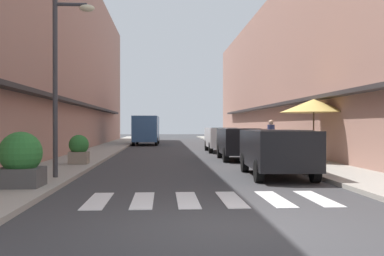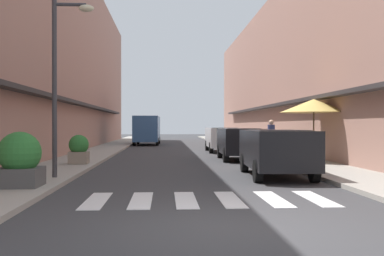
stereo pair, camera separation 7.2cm
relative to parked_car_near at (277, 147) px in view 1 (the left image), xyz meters
name	(u,v)px [view 1 (the left image)]	position (x,y,z in m)	size (l,w,h in m)	color
ground_plane	(180,152)	(-2.54, 13.17, -0.92)	(109.69, 109.69, 0.00)	#38383A
sidewalk_left	(100,151)	(-7.28, 13.17, -0.86)	(2.31, 69.80, 0.12)	#9E998E
sidewalk_right	(258,151)	(2.20, 13.17, -0.86)	(2.31, 69.80, 0.12)	#9E998E
building_row_left	(43,56)	(-10.93, 14.66, 4.97)	(5.50, 46.87, 11.79)	#A87A6B
building_row_right	(310,73)	(5.86, 14.66, 4.04)	(5.50, 46.87, 9.94)	#A87A6B
crosswalk	(209,200)	(-2.54, -4.18, -0.92)	(5.20, 2.20, 0.01)	silver
parked_car_near	(277,147)	(0.00, 0.00, 0.00)	(1.96, 4.43, 1.47)	black
parked_car_mid	(240,140)	(0.00, 6.85, 0.00)	(1.89, 4.08, 1.47)	black
parked_car_far	(222,137)	(0.00, 13.28, 0.00)	(1.86, 4.44, 1.47)	silver
delivery_van	(146,128)	(-4.92, 23.47, 0.48)	(2.11, 5.44, 2.37)	#33598C
street_lamp	(62,68)	(-6.42, -0.71, 2.34)	(1.19, 0.28, 5.10)	#38383D
cafe_umbrella	(314,106)	(2.66, 4.41, 1.48)	(2.78, 2.78, 2.57)	#262626
planter_corner	(21,160)	(-6.98, -2.68, -0.16)	(1.03, 1.03, 1.33)	#4C4C4C
planter_midblock	(79,149)	(-6.79, 3.85, -0.24)	(0.76, 0.76, 1.12)	gray
planter_far	(270,144)	(1.89, 8.83, -0.29)	(0.83, 0.83, 1.08)	slate
pedestrian_walking_near	(271,137)	(1.53, 7.11, 0.12)	(0.34, 0.34, 1.75)	#282B33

